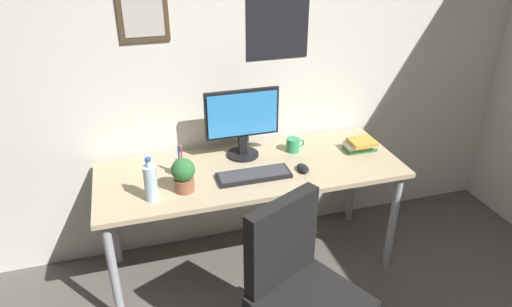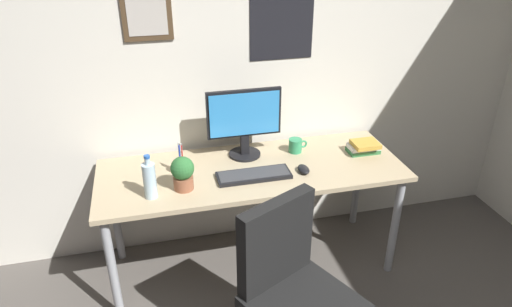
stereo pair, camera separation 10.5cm
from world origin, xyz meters
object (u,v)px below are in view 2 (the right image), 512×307
potted_plant (183,172)px  computer_mouse (304,169)px  pen_cup (181,165)px  keyboard (254,175)px  coffee_mug_near (296,145)px  water_bottle (150,180)px  monitor (244,120)px  book_stack_left (364,147)px  office_chair (293,287)px

potted_plant → computer_mouse: bearing=1.4°
pen_cup → computer_mouse: bearing=-12.5°
keyboard → coffee_mug_near: (0.34, 0.25, 0.03)m
keyboard → computer_mouse: (0.30, -0.01, 0.01)m
water_bottle → potted_plant: (0.18, 0.04, -0.00)m
computer_mouse → water_bottle: size_ratio=0.44×
monitor → coffee_mug_near: 0.38m
coffee_mug_near → book_stack_left: (0.42, -0.12, -0.00)m
computer_mouse → keyboard: bearing=177.5°
potted_plant → keyboard: bearing=4.3°
office_chair → coffee_mug_near: office_chair is taller
keyboard → pen_cup: pen_cup is taller
coffee_mug_near → potted_plant: bearing=-159.4°
water_bottle → potted_plant: 0.18m
monitor → book_stack_left: size_ratio=2.33×
water_bottle → keyboard: bearing=7.1°
pen_cup → book_stack_left: pen_cup is taller
potted_plant → office_chair: bearing=-57.6°
keyboard → water_bottle: 0.60m
keyboard → potted_plant: potted_plant is taller
monitor → pen_cup: 0.47m
pen_cup → book_stack_left: 1.16m
office_chair → computer_mouse: (0.28, 0.69, 0.22)m
monitor → potted_plant: size_ratio=2.36×
keyboard → potted_plant: bearing=-175.7°
office_chair → pen_cup: size_ratio=4.75×
water_bottle → monitor: bearing=30.9°
keyboard → coffee_mug_near: size_ratio=3.50×
office_chair → coffee_mug_near: (0.32, 0.95, 0.25)m
office_chair → water_bottle: (-0.60, 0.63, 0.31)m
keyboard → coffee_mug_near: bearing=36.5°
keyboard → computer_mouse: size_ratio=3.91×
keyboard → pen_cup: bearing=160.5°
monitor → pen_cup: (-0.41, -0.14, -0.19)m
office_chair → book_stack_left: bearing=48.5°
monitor → computer_mouse: (0.29, -0.30, -0.22)m
office_chair → monitor: monitor is taller
monitor → water_bottle: bearing=-149.1°
keyboard → office_chair: bearing=-88.5°
office_chair → potted_plant: bearing=122.4°
potted_plant → pen_cup: bearing=87.9°
monitor → book_stack_left: bearing=-11.4°
office_chair → monitor: 1.08m
water_bottle → coffee_mug_near: bearing=19.2°
potted_plant → book_stack_left: 1.18m
water_bottle → book_stack_left: water_bottle is taller
computer_mouse → pen_cup: bearing=167.5°
coffee_mug_near → book_stack_left: 0.44m
water_bottle → pen_cup: water_bottle is taller
office_chair → potted_plant: (-0.43, 0.67, 0.31)m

